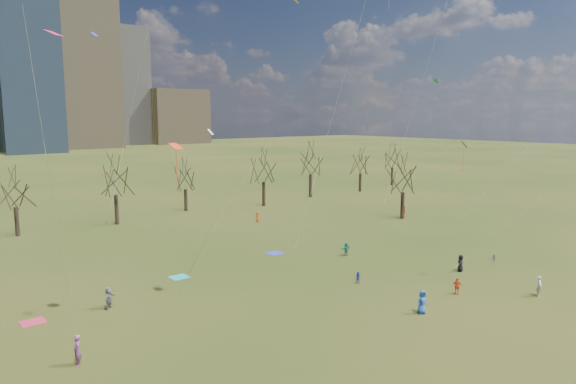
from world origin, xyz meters
TOP-DOWN VIEW (x-y plane):
  - ground at (0.00, 0.00)m, footprint 500.00×500.00m
  - bare_tree_row at (-0.09, 37.22)m, footprint 113.04×29.80m
  - blanket_teal at (-11.34, 13.79)m, footprint 1.60×1.50m
  - blanket_navy at (0.47, 14.74)m, footprint 1.60×1.50m
  - blanket_crimson at (-24.27, 11.08)m, footprint 1.60×1.50m
  - person_0 at (-1.44, -5.48)m, footprint 1.00×0.79m
  - person_1 at (9.00, -9.28)m, footprint 0.75×0.68m
  - person_3 at (15.45, -1.86)m, footprint 0.41×0.64m
  - person_4 at (4.20, -4.82)m, footprint 0.78×0.89m
  - person_5 at (5.65, 9.26)m, footprint 1.33×0.44m
  - person_6 at (10.06, -1.43)m, footprint 0.93×0.78m
  - person_7 at (-23.81, 2.49)m, footprint 0.55×0.74m
  - person_8 at (-0.06, 2.23)m, footprint 0.60×0.65m
  - person_10 at (27.23, 18.60)m, footprint 1.04×0.72m
  - person_11 at (-19.06, 10.28)m, footprint 1.47×1.42m
  - person_12 at (8.72, 29.28)m, footprint 0.47×0.71m
  - kites_airborne at (3.48, 12.17)m, footprint 63.09×38.62m

SIDE VIEW (x-z plane):
  - ground at x=0.00m, z-range 0.00..0.00m
  - blanket_teal at x=-11.34m, z-range 0.00..0.03m
  - blanket_navy at x=0.47m, z-range 0.00..0.03m
  - blanket_crimson at x=-24.27m, z-range 0.00..0.03m
  - person_3 at x=15.45m, z-range 0.00..0.95m
  - person_8 at x=-0.06m, z-range 0.00..1.06m
  - person_12 at x=8.72m, z-range 0.00..1.43m
  - person_5 at x=5.65m, z-range 0.00..1.43m
  - person_4 at x=4.20m, z-range 0.00..1.44m
  - person_6 at x=10.06m, z-range 0.00..1.62m
  - person_10 at x=27.23m, z-range 0.00..1.64m
  - person_11 at x=-19.06m, z-range 0.00..1.67m
  - person_1 at x=9.00m, z-range 0.00..1.71m
  - person_0 at x=-1.44m, z-range 0.00..1.80m
  - person_7 at x=-23.81m, z-range 0.00..1.87m
  - bare_tree_row at x=-0.09m, z-range 1.37..10.87m
  - kites_airborne at x=3.48m, z-range -2.77..27.90m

